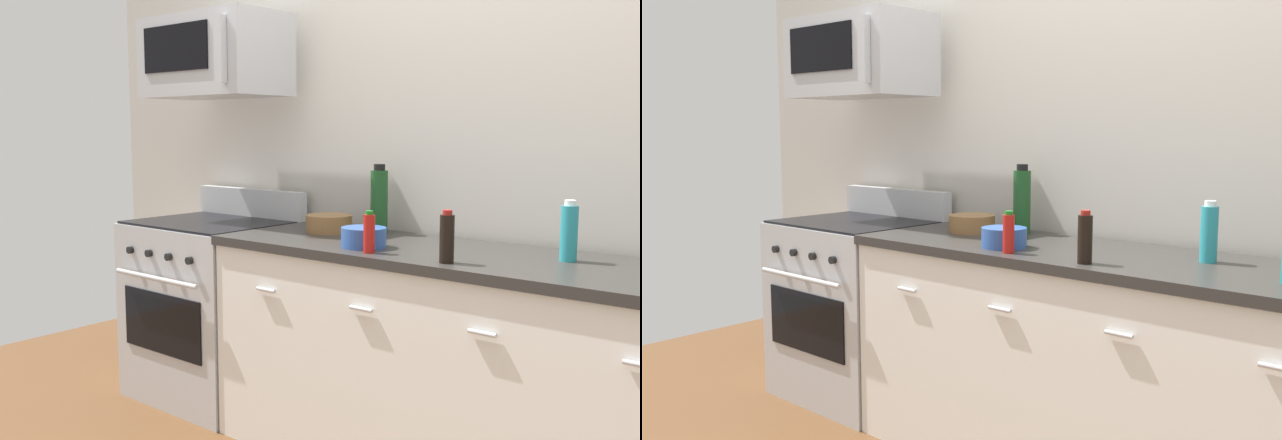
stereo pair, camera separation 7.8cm
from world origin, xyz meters
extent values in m
cube|color=#B7B2A8|center=(0.00, 0.41, 1.35)|extent=(5.24, 0.10, 2.70)
cube|color=white|center=(0.00, 0.00, 0.44)|extent=(2.12, 0.62, 0.88)
cube|color=#2D2B28|center=(0.00, 0.00, 0.90)|extent=(2.15, 0.65, 0.04)
cylinder|color=silver|center=(-0.74, -0.32, 0.72)|extent=(0.10, 0.02, 0.02)
cylinder|color=silver|center=(-0.25, -0.32, 0.72)|extent=(0.10, 0.02, 0.02)
cylinder|color=silver|center=(0.25, -0.32, 0.72)|extent=(0.10, 0.02, 0.02)
cylinder|color=silver|center=(0.74, -0.32, 0.72)|extent=(0.10, 0.02, 0.02)
cube|color=#B7BABF|center=(-1.45, 0.00, 0.46)|extent=(0.76, 0.64, 0.91)
cube|color=black|center=(-1.45, -0.32, 0.45)|extent=(0.58, 0.01, 0.30)
cylinder|color=#B7BABF|center=(-1.45, -0.35, 0.68)|extent=(0.61, 0.02, 0.02)
cube|color=#B7BABF|center=(-1.45, 0.29, 0.99)|extent=(0.76, 0.06, 0.16)
cube|color=black|center=(-1.45, 0.00, 0.92)|extent=(0.73, 0.61, 0.01)
cylinder|color=black|center=(-1.68, -0.33, 0.79)|extent=(0.04, 0.02, 0.04)
cylinder|color=black|center=(-1.53, -0.33, 0.79)|extent=(0.04, 0.02, 0.04)
cylinder|color=black|center=(-1.38, -0.33, 0.79)|extent=(0.04, 0.02, 0.04)
cylinder|color=black|center=(-1.22, -0.33, 0.79)|extent=(0.04, 0.02, 0.04)
cube|color=#B7BABF|center=(-1.45, 0.05, 1.75)|extent=(0.74, 0.40, 0.40)
cube|color=black|center=(-1.51, -0.15, 1.78)|extent=(0.48, 0.01, 0.22)
cube|color=#B7BABF|center=(-1.15, -0.17, 1.75)|extent=(0.02, 0.04, 0.30)
cylinder|color=teal|center=(0.37, 0.08, 1.02)|extent=(0.06, 0.06, 0.20)
cylinder|color=white|center=(0.37, 0.08, 1.13)|extent=(0.04, 0.04, 0.02)
cylinder|color=#B21914|center=(-0.28, -0.24, 0.99)|extent=(0.04, 0.04, 0.15)
cylinder|color=#19721E|center=(-0.28, -0.24, 1.07)|extent=(0.03, 0.03, 0.01)
cylinder|color=black|center=(0.06, -0.23, 1.01)|extent=(0.05, 0.05, 0.17)
cylinder|color=maroon|center=(0.06, -0.23, 1.10)|extent=(0.03, 0.03, 0.02)
cylinder|color=#19471E|center=(-0.56, 0.22, 1.06)|extent=(0.08, 0.08, 0.28)
cylinder|color=black|center=(-0.56, 0.22, 1.22)|extent=(0.05, 0.05, 0.03)
cylinder|color=#2D519E|center=(-0.37, -0.14, 0.96)|extent=(0.18, 0.18, 0.08)
torus|color=#2D519E|center=(-0.37, -0.14, 1.00)|extent=(0.18, 0.18, 0.01)
cylinder|color=#2D519E|center=(-0.37, -0.14, 0.93)|extent=(0.10, 0.10, 0.01)
cylinder|color=brown|center=(-0.75, 0.10, 0.96)|extent=(0.21, 0.21, 0.08)
torus|color=brown|center=(-0.75, 0.10, 0.99)|extent=(0.21, 0.21, 0.01)
cylinder|color=brown|center=(-0.75, 0.10, 0.93)|extent=(0.12, 0.12, 0.01)
camera|label=1|loc=(1.29, -2.40, 1.38)|focal=39.78mm
camera|label=2|loc=(1.35, -2.35, 1.38)|focal=39.78mm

